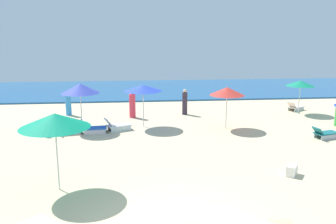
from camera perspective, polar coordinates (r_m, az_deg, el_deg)
ocean at (r=33.90m, az=-3.79°, el=3.55°), size 60.00×11.47×0.12m
umbrella_0 at (r=20.42m, az=-13.62°, el=3.61°), size 2.11×2.11×2.61m
lounge_chair_0_0 at (r=20.20m, az=-15.48°, el=-2.70°), size 1.39×0.87×0.70m
lounge_chair_0_1 at (r=20.12m, az=-11.73°, el=-2.47°), size 1.43×0.80×0.73m
umbrella_1 at (r=12.76m, az=-17.34°, el=-1.29°), size 2.38×2.38×2.74m
umbrella_3 at (r=20.59m, az=-3.95°, el=3.78°), size 2.14×2.14×2.44m
lounge_chair_3_0 at (r=20.34m, az=-7.97°, el=-2.11°), size 1.57×1.14×0.76m
umbrella_5 at (r=25.47m, az=20.06°, el=4.25°), size 1.83×1.83×2.22m
lounge_chair_5_0 at (r=26.65m, az=19.30°, el=0.77°), size 1.46×1.20×0.70m
lounge_chair_6_0 at (r=20.43m, az=23.40°, el=-3.09°), size 1.47×0.93×0.64m
umbrella_7 at (r=20.52m, az=9.25°, el=3.24°), size 1.94×1.94×2.36m
beachgoer_1 at (r=23.91m, az=2.65°, el=1.48°), size 0.43×0.43×1.70m
beachgoer_2 at (r=23.17m, az=-5.61°, el=1.07°), size 0.44×0.44×1.73m
beachgoer_4 at (r=24.58m, az=-15.36°, el=1.23°), size 0.44×0.44×1.61m
cooler_box_0 at (r=14.92m, az=18.85°, el=-8.63°), size 0.61×0.66×0.40m
beach_ball_1 at (r=19.96m, az=-18.36°, el=-3.35°), size 0.30×0.30×0.30m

